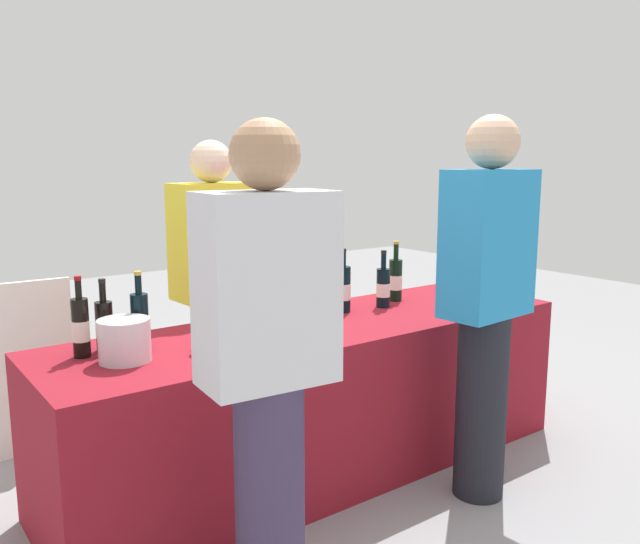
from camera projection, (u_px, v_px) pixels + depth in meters
The scene contains 19 objects.
ground_plane at pixel (320, 468), 3.21m from camera, with size 12.00×12.00×0.00m, color gray.
tasting_table at pixel (320, 397), 3.15m from camera, with size 2.61×0.75×0.74m, color maroon.
wine_bottle_0 at pixel (81, 327), 2.55m from camera, with size 0.07×0.07×0.32m.
wine_bottle_1 at pixel (104, 325), 2.64m from camera, with size 0.07×0.07×0.30m.
wine_bottle_2 at pixel (140, 321), 2.65m from camera, with size 0.07×0.07×0.33m.
wine_bottle_3 at pixel (274, 298), 3.10m from camera, with size 0.07×0.07×0.33m.
wine_bottle_4 at pixel (343, 289), 3.31m from camera, with size 0.08×0.08×0.33m.
wine_bottle_5 at pixel (383, 287), 3.42m from camera, with size 0.07×0.07×0.30m.
wine_bottle_6 at pixel (396, 279), 3.57m from camera, with size 0.07×0.07×0.33m.
wine_glass_0 at pixel (202, 329), 2.62m from camera, with size 0.06×0.06×0.13m.
wine_glass_1 at pixel (246, 325), 2.66m from camera, with size 0.07×0.07×0.14m.
wine_glass_2 at pixel (313, 308), 2.93m from camera, with size 0.07×0.07×0.15m.
wine_glass_3 at pixel (452, 290), 3.32m from camera, with size 0.08×0.08×0.15m.
wine_glass_4 at pixel (471, 284), 3.49m from camera, with size 0.08×0.08×0.15m.
ice_bucket at pixel (124, 340), 2.50m from camera, with size 0.20×0.20×0.17m, color silver.
server_pouring at pixel (214, 284), 3.39m from camera, with size 0.43×0.25×1.61m.
guest_0 at pixel (268, 361), 2.06m from camera, with size 0.44×0.27×1.63m.
guest_1 at pixel (486, 297), 2.82m from camera, with size 0.43×0.26×1.69m.
menu_board at pixel (11, 372), 3.26m from camera, with size 0.61×0.03×0.91m, color white.
Camera 1 is at (-1.79, -2.41, 1.51)m, focal length 36.44 mm.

